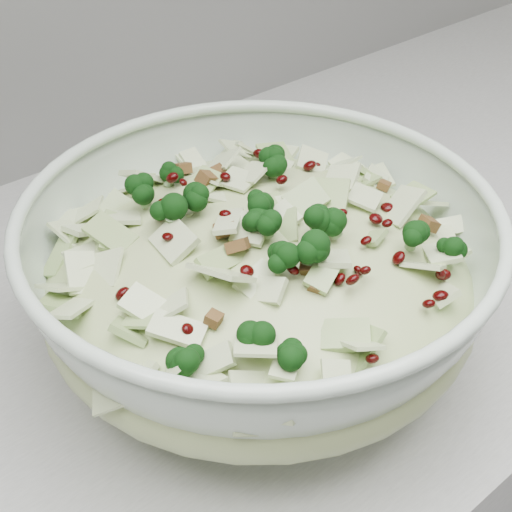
# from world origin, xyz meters

# --- Properties ---
(mixing_bowl) EXTENTS (0.43, 0.43, 0.14)m
(mixing_bowl) POSITION_xyz_m (-0.09, 1.60, 0.97)
(mixing_bowl) COLOR silver
(mixing_bowl) RESTS_ON counter
(salad) EXTENTS (0.34, 0.34, 0.14)m
(salad) POSITION_xyz_m (-0.09, 1.60, 0.99)
(salad) COLOR #AEBF83
(salad) RESTS_ON mixing_bowl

